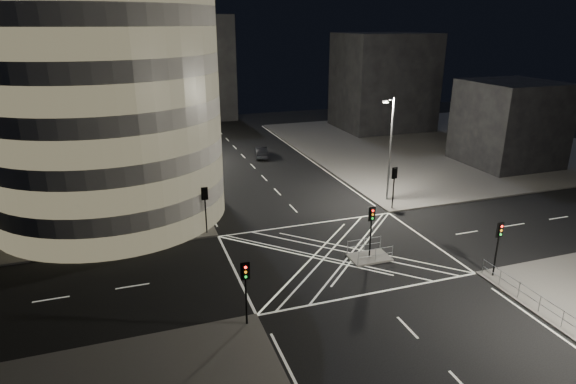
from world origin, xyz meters
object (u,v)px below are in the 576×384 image
object	(u,v)px
traffic_signal_nl	(246,282)
traffic_signal_fr	(394,180)
street_lamp_left_near	(186,155)
central_island	(369,257)
street_lamp_left_far	(167,119)
traffic_signal_fl	(205,202)
traffic_signal_nr	(498,239)
sedan	(261,152)
traffic_signal_island	(371,223)
street_lamp_right_far	(390,146)

from	to	relation	value
traffic_signal_nl	traffic_signal_fr	world-z (taller)	same
street_lamp_left_near	traffic_signal_fr	bearing A→B (deg)	-15.92
central_island	street_lamp_left_far	bearing A→B (deg)	109.95
traffic_signal_fl	traffic_signal_nr	bearing A→B (deg)	-37.69
traffic_signal_nl	sedan	world-z (taller)	traffic_signal_nl
traffic_signal_island	street_lamp_left_near	size ratio (longest dim) A/B	0.40
street_lamp_left_far	street_lamp_right_far	world-z (taller)	same
traffic_signal_nl	traffic_signal_island	bearing A→B (deg)	26.14
central_island	traffic_signal_nr	xyz separation A→B (m)	(6.80, -5.30, 2.84)
traffic_signal_island	street_lamp_left_far	world-z (taller)	street_lamp_left_far
traffic_signal_fr	street_lamp_right_far	distance (m)	3.48
traffic_signal_island	traffic_signal_fl	bearing A→B (deg)	142.46
traffic_signal_nl	street_lamp_left_near	size ratio (longest dim) A/B	0.40
street_lamp_right_far	sedan	xyz separation A→B (m)	(-7.33, 19.62, -4.83)
traffic_signal_island	street_lamp_left_far	bearing A→B (deg)	109.95
traffic_signal_fl	traffic_signal_fr	size ratio (longest dim) A/B	1.00
traffic_signal_nr	street_lamp_left_far	size ratio (longest dim) A/B	0.40
traffic_signal_fr	street_lamp_left_near	world-z (taller)	street_lamp_left_near
traffic_signal_nl	sedan	bearing A→B (deg)	72.89
central_island	street_lamp_left_far	xyz separation A→B (m)	(-11.44, 31.50, 5.47)
traffic_signal_nr	street_lamp_right_far	distance (m)	16.03
traffic_signal_island	sedan	world-z (taller)	traffic_signal_island
traffic_signal_fl	sedan	distance (m)	24.49
traffic_signal_nr	street_lamp_left_far	xyz separation A→B (m)	(-18.24, 36.80, 2.63)
traffic_signal_nr	traffic_signal_island	distance (m)	8.62
traffic_signal_fl	sedan	world-z (taller)	traffic_signal_fl
traffic_signal_fr	street_lamp_left_near	xyz separation A→B (m)	(-18.24, 5.20, 2.63)
traffic_signal_island	sedan	size ratio (longest dim) A/B	0.93
traffic_signal_nl	traffic_signal_nr	bearing A→B (deg)	0.00
traffic_signal_fr	street_lamp_left_far	distance (m)	29.63
traffic_signal_island	street_lamp_left_far	xyz separation A→B (m)	(-11.44, 31.50, 2.63)
traffic_signal_nl	street_lamp_left_near	distance (m)	18.99
sedan	central_island	bearing A→B (deg)	100.97
traffic_signal_nr	traffic_signal_island	world-z (taller)	same
street_lamp_left_near	traffic_signal_nr	bearing A→B (deg)	-45.87
traffic_signal_island	sedan	xyz separation A→B (m)	(0.10, 30.12, -2.21)
street_lamp_left_far	sedan	size ratio (longest dim) A/B	2.32
traffic_signal_island	street_lamp_right_far	bearing A→B (deg)	54.70
traffic_signal_nl	street_lamp_left_near	xyz separation A→B (m)	(-0.64, 18.80, 2.63)
traffic_signal_nl	street_lamp_right_far	distance (m)	24.27
street_lamp_left_near	sedan	world-z (taller)	street_lamp_left_near
traffic_signal_nr	traffic_signal_fl	bearing A→B (deg)	142.31
central_island	street_lamp_left_far	world-z (taller)	street_lamp_left_far
traffic_signal_fl	traffic_signal_fr	bearing A→B (deg)	0.00
traffic_signal_fl	traffic_signal_fr	distance (m)	17.60
traffic_signal_nr	traffic_signal_island	bearing A→B (deg)	142.07
traffic_signal_fr	sedan	bearing A→B (deg)	107.07
traffic_signal_nr	street_lamp_left_far	distance (m)	41.15
traffic_signal_island	street_lamp_left_near	bearing A→B (deg)	130.27
street_lamp_right_far	street_lamp_left_far	bearing A→B (deg)	131.94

